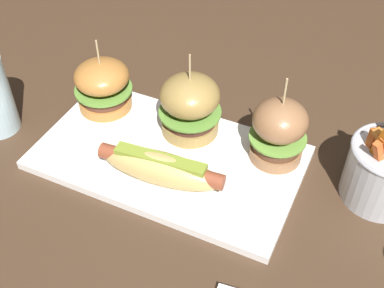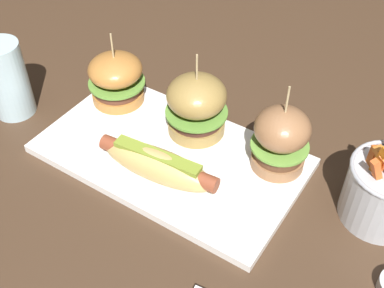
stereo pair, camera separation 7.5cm
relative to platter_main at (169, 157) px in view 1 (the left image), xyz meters
The scene contains 6 objects.
ground_plane 0.01m from the platter_main, ahead, with size 3.00×3.00×0.00m, color #422D1E.
platter_main is the anchor object (origin of this frame).
hot_dog 0.06m from the platter_main, 74.02° to the right, with size 0.20×0.07×0.05m.
slider_left 0.18m from the platter_main, 158.38° to the left, with size 0.10×0.10×0.13m.
slider_center 0.09m from the platter_main, 85.02° to the left, with size 0.10×0.10×0.15m.
slider_right 0.18m from the platter_main, 24.02° to the left, with size 0.09×0.09×0.15m.
Camera 1 is at (0.27, -0.49, 0.57)m, focal length 46.12 mm.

